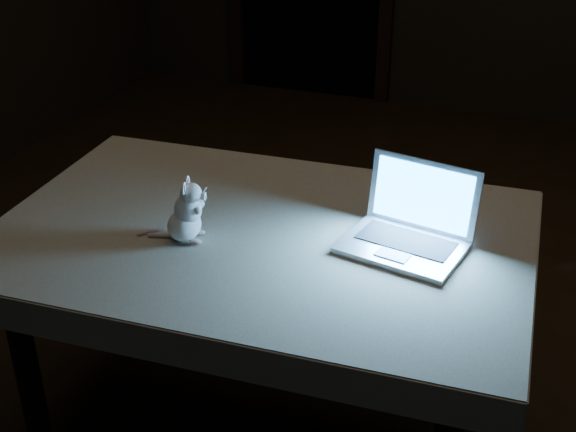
% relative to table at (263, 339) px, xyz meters
% --- Properties ---
extents(floor, '(5.00, 5.00, 0.00)m').
position_rel_table_xyz_m(floor, '(0.23, 0.47, -0.34)').
color(floor, black).
rests_on(floor, ground).
extents(table, '(1.31, 0.87, 0.68)m').
position_rel_table_xyz_m(table, '(0.00, 0.00, 0.00)').
color(table, black).
rests_on(table, floor).
extents(tablecloth, '(1.42, 0.99, 0.09)m').
position_rel_table_xyz_m(tablecloth, '(0.03, -0.04, 0.30)').
color(tablecloth, beige).
rests_on(tablecloth, table).
extents(laptop, '(0.33, 0.30, 0.20)m').
position_rel_table_xyz_m(laptop, '(0.36, 0.03, 0.45)').
color(laptop, silver).
rests_on(laptop, tablecloth).
extents(plush_mouse, '(0.15, 0.15, 0.17)m').
position_rel_table_xyz_m(plush_mouse, '(-0.16, -0.11, 0.43)').
color(plush_mouse, white).
rests_on(plush_mouse, tablecloth).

